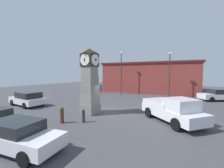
# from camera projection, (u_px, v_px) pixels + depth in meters

# --- Properties ---
(ground_plane) EXTENTS (71.96, 71.96, 0.00)m
(ground_plane) POSITION_uv_depth(u_px,v_px,m) (107.00, 112.00, 13.84)
(ground_plane) COLOR #424247
(clock_tower) EXTENTS (1.61, 1.47, 5.71)m
(clock_tower) POSITION_uv_depth(u_px,v_px,m) (90.00, 83.00, 13.15)
(clock_tower) COLOR slate
(clock_tower) RESTS_ON ground_plane
(bollard_near_tower) EXTENTS (0.24, 0.24, 0.97)m
(bollard_near_tower) POSITION_uv_depth(u_px,v_px,m) (83.00, 116.00, 10.88)
(bollard_near_tower) COLOR #333338
(bollard_near_tower) RESTS_ON ground_plane
(bollard_mid_row) EXTENTS (0.28, 0.28, 1.15)m
(bollard_mid_row) POSITION_uv_depth(u_px,v_px,m) (62.00, 115.00, 10.74)
(bollard_mid_row) COLOR brown
(bollard_mid_row) RESTS_ON ground_plane
(car_by_building) EXTENTS (4.22, 2.41, 1.39)m
(car_by_building) POSITION_uv_depth(u_px,v_px,m) (20.00, 135.00, 6.92)
(car_by_building) COLOR silver
(car_by_building) RESTS_ON ground_plane
(car_far_lot) EXTENTS (4.57, 3.91, 1.53)m
(car_far_lot) POSITION_uv_depth(u_px,v_px,m) (218.00, 95.00, 19.37)
(car_far_lot) COLOR silver
(car_far_lot) RESTS_ON ground_plane
(car_silver_hatch) EXTENTS (4.20, 4.15, 1.53)m
(car_silver_hatch) POSITION_uv_depth(u_px,v_px,m) (92.00, 86.00, 31.84)
(car_silver_hatch) COLOR gold
(car_silver_hatch) RESTS_ON ground_plane
(car_end_of_row) EXTENTS (4.47, 2.23, 1.52)m
(car_end_of_row) POSITION_uv_depth(u_px,v_px,m) (28.00, 99.00, 16.45)
(car_end_of_row) COLOR silver
(car_end_of_row) RESTS_ON ground_plane
(pickup_truck) EXTENTS (5.17, 4.70, 1.85)m
(pickup_truck) POSITION_uv_depth(u_px,v_px,m) (172.00, 109.00, 10.98)
(pickup_truck) COLOR silver
(pickup_truck) RESTS_ON ground_plane
(pedestrian_crossing_lot) EXTENTS (0.46, 0.38, 1.76)m
(pedestrian_crossing_lot) POSITION_uv_depth(u_px,v_px,m) (101.00, 87.00, 26.57)
(pedestrian_crossing_lot) COLOR red
(pedestrian_crossing_lot) RESTS_ON ground_plane
(street_lamp_near_road) EXTENTS (0.50, 0.24, 6.53)m
(street_lamp_near_road) POSITION_uv_depth(u_px,v_px,m) (169.00, 72.00, 21.28)
(street_lamp_near_road) COLOR #333338
(street_lamp_near_road) RESTS_ON ground_plane
(street_lamp_far_side) EXTENTS (0.50, 0.24, 7.10)m
(street_lamp_far_side) POSITION_uv_depth(u_px,v_px,m) (121.00, 70.00, 24.99)
(street_lamp_far_side) COLOR #333338
(street_lamp_far_side) RESTS_ON ground_plane
(warehouse_blue_far) EXTENTS (18.19, 13.65, 5.49)m
(warehouse_blue_far) POSITION_uv_depth(u_px,v_px,m) (152.00, 77.00, 30.40)
(warehouse_blue_far) COLOR maroon
(warehouse_blue_far) RESTS_ON ground_plane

